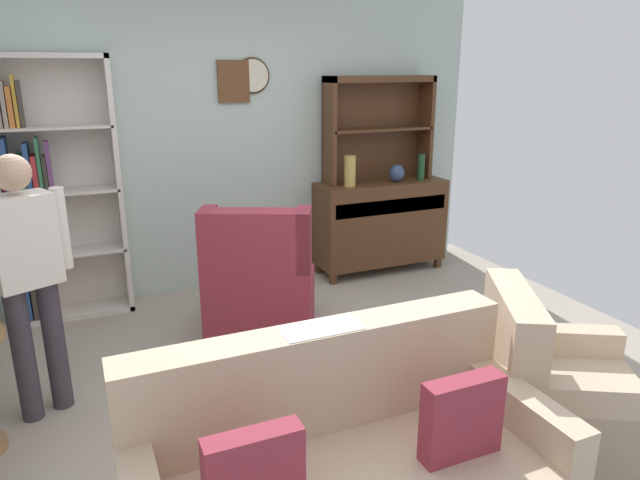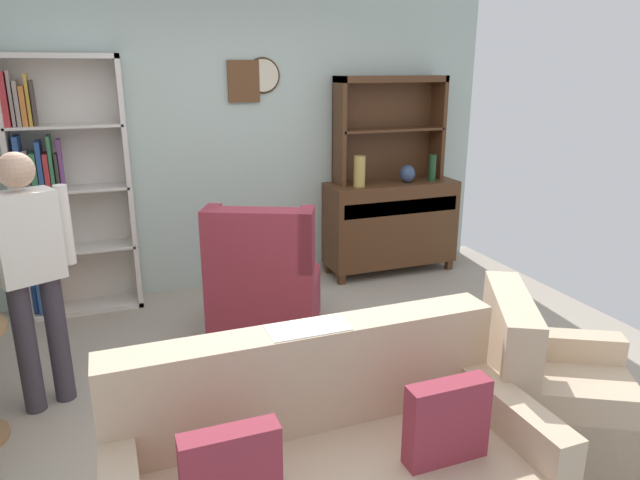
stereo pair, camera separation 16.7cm
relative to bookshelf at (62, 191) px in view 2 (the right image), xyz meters
name	(u,v)px [view 2 (the right image)]	position (x,y,z in m)	size (l,w,h in m)	color
ground_plane	(316,392)	(1.47, -1.94, -1.05)	(5.40, 4.60, 0.02)	#9E9384
wall_back	(235,135)	(1.48, 0.19, 0.37)	(5.00, 0.09, 2.80)	#ADC1B7
area_rug	(364,409)	(1.67, -2.24, -1.03)	(2.35, 1.76, 0.01)	brown
bookshelf	(62,191)	(0.00, 0.00, 0.00)	(0.90, 0.30, 2.10)	silver
sideboard	(390,223)	(2.96, -0.08, -0.53)	(1.30, 0.45, 0.92)	#4C2D19
sideboard_hutch	(389,115)	(2.96, 0.02, 0.52)	(1.10, 0.26, 1.00)	#4C2D19
vase_tall	(359,171)	(2.57, -0.16, 0.03)	(0.11, 0.11, 0.29)	tan
vase_round	(407,174)	(3.09, -0.15, -0.03)	(0.15, 0.15, 0.17)	#33476B
bottle_wine	(432,168)	(3.35, -0.17, 0.01)	(0.07, 0.07, 0.26)	#194223
couch_floral	(330,479)	(1.11, -3.08, -0.72)	(1.80, 0.86, 0.90)	#C6AD8E
armchair_floral	(552,402)	(2.45, -2.92, -0.75)	(1.05, 1.03, 0.88)	#C6AD8E
wingback_chair	(265,288)	(1.39, -1.04, -0.65)	(1.05, 1.05, 1.05)	maroon
person_reading	(30,265)	(-0.11, -1.49, -0.13)	(0.51, 0.32, 1.56)	#38333D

